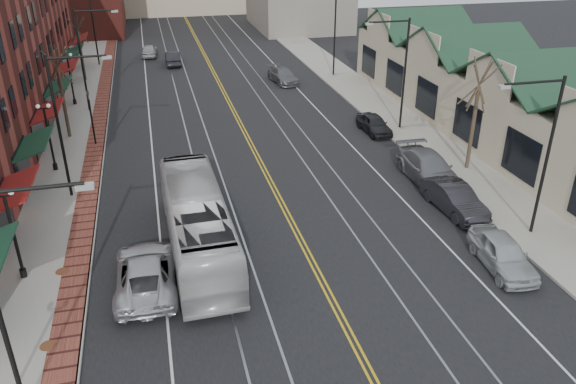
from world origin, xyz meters
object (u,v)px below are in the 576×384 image
parked_car_b (454,199)px  parked_car_d (374,124)px  parked_car_c (429,169)px  transit_bus (197,223)px  parked_suv (146,273)px  parked_car_a (503,253)px

parked_car_b → parked_car_d: (0.42, 12.58, -0.09)m
parked_car_c → parked_car_b: bearing=-95.0°
transit_bus → parked_suv: size_ratio=2.02×
transit_bus → parked_car_a: 14.12m
transit_bus → parked_car_c: transit_bus is taller
parked_car_d → parked_suv: bearing=-139.1°
transit_bus → parked_car_d: transit_bus is taller
parked_car_c → parked_car_d: bearing=91.3°
parked_car_a → parked_car_c: 9.33m
parked_suv → parked_car_b: 16.67m
transit_bus → parked_car_b: (13.88, 0.75, -0.80)m
parked_car_a → parked_car_c: parked_car_c is taller
parked_car_a → parked_car_c: size_ratio=0.75×
parked_car_b → parked_car_d: parked_car_b is taller
parked_suv → parked_car_a: 15.96m
parked_car_a → parked_car_d: (1.00, 18.01, -0.07)m
parked_car_a → parked_car_b: 5.46m
parked_car_b → parked_car_c: size_ratio=0.80×
transit_bus → parked_car_a: (13.30, -4.68, -0.81)m
parked_suv → parked_car_c: parked_car_c is taller
parked_car_d → parked_car_c: bearing=-92.2°
transit_bus → parked_car_b: 13.92m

